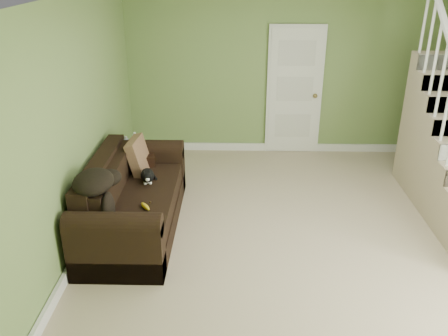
# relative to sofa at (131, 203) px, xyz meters

# --- Properties ---
(floor) EXTENTS (5.00, 5.50, 0.01)m
(floor) POSITION_rel_sofa_xyz_m (2.02, -0.26, -0.33)
(floor) COLOR tan
(floor) RESTS_ON ground
(wall_back) EXTENTS (5.00, 0.04, 2.60)m
(wall_back) POSITION_rel_sofa_xyz_m (2.02, 2.49, 0.97)
(wall_back) COLOR #73924E
(wall_back) RESTS_ON floor
(wall_front) EXTENTS (5.00, 0.04, 2.60)m
(wall_front) POSITION_rel_sofa_xyz_m (2.02, -3.01, 0.97)
(wall_front) COLOR #73924E
(wall_front) RESTS_ON floor
(wall_left) EXTENTS (0.04, 5.50, 2.60)m
(wall_left) POSITION_rel_sofa_xyz_m (-0.48, -0.26, 0.97)
(wall_left) COLOR #73924E
(wall_left) RESTS_ON floor
(baseboard_back) EXTENTS (5.00, 0.04, 0.12)m
(baseboard_back) POSITION_rel_sofa_xyz_m (2.02, 2.46, -0.27)
(baseboard_back) COLOR white
(baseboard_back) RESTS_ON floor
(baseboard_left) EXTENTS (0.04, 5.50, 0.12)m
(baseboard_left) POSITION_rel_sofa_xyz_m (-0.45, -0.26, -0.27)
(baseboard_left) COLOR white
(baseboard_left) RESTS_ON floor
(door) EXTENTS (0.86, 0.12, 2.02)m
(door) POSITION_rel_sofa_xyz_m (2.12, 2.45, 0.68)
(door) COLOR white
(door) RESTS_ON floor
(sofa) EXTENTS (0.94, 2.17, 0.86)m
(sofa) POSITION_rel_sofa_xyz_m (0.00, 0.00, 0.00)
(sofa) COLOR black
(sofa) RESTS_ON floor
(side_table) EXTENTS (0.60, 0.60, 0.83)m
(side_table) POSITION_rel_sofa_xyz_m (-0.12, 0.89, -0.02)
(side_table) COLOR black
(side_table) RESTS_ON floor
(cat) EXTENTS (0.24, 0.42, 0.21)m
(cat) POSITION_rel_sofa_xyz_m (0.15, 0.27, 0.22)
(cat) COLOR black
(cat) RESTS_ON sofa
(banana) EXTENTS (0.15, 0.18, 0.05)m
(banana) POSITION_rel_sofa_xyz_m (0.24, -0.38, 0.16)
(banana) COLOR gold
(banana) RESTS_ON sofa
(throw_pillow) EXTENTS (0.26, 0.48, 0.48)m
(throw_pillow) POSITION_rel_sofa_xyz_m (-0.00, 0.60, 0.32)
(throw_pillow) COLOR #503120
(throw_pillow) RESTS_ON sofa
(throw_blanket) EXTENTS (0.53, 0.61, 0.21)m
(throw_blanket) POSITION_rel_sofa_xyz_m (-0.21, -0.61, 0.56)
(throw_blanket) COLOR black
(throw_blanket) RESTS_ON sofa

